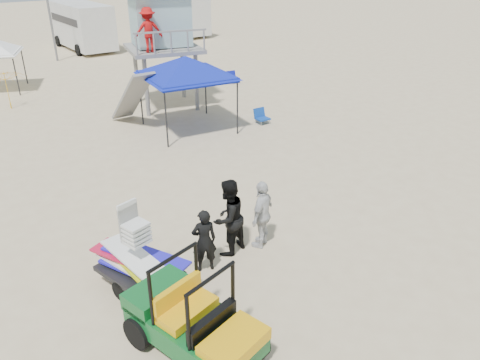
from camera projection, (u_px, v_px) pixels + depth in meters
ground at (302, 286)px, 10.44m from camera, size 140.00×140.00×0.00m
utility_cart at (194, 316)px, 8.33m from camera, size 1.80×2.74×1.91m
surf_trailer at (137, 259)px, 10.07m from camera, size 1.56×2.31×1.87m
man_left at (204, 241)px, 10.65m from camera, size 0.67×0.55×1.58m
man_mid at (228, 218)px, 11.20m from camera, size 1.11×0.96×1.96m
man_right at (262, 214)px, 11.51m from camera, size 1.13×0.88×1.79m
lifeguard_tower at (159, 24)px, 20.84m from camera, size 3.83×3.83×5.02m
canopy_blue at (186, 60)px, 18.32m from camera, size 3.56×3.56×3.41m
umbrella_b at (8, 90)px, 21.63m from camera, size 2.40×2.43×1.78m
beach_chair_b at (261, 116)px, 20.09m from camera, size 0.56×0.60×0.64m
beach_chair_c at (232, 77)px, 26.22m from camera, size 0.61×0.65×0.64m
rv_mid_right at (82, 24)px, 34.44m from camera, size 2.64×7.00×3.25m
rv_far_right at (178, 13)px, 40.33m from camera, size 2.64×6.60×3.25m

